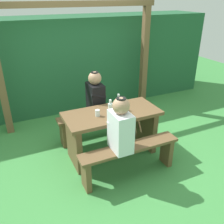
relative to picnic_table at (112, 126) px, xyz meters
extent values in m
plane|color=#3E8841|center=(0.00, 0.00, -0.50)|extent=(12.00, 12.00, 0.00)
cube|color=#225935|center=(0.00, 2.26, 0.44)|extent=(6.40, 1.05, 1.87)
cube|color=brown|center=(-1.40, 1.41, 0.54)|extent=(0.12, 0.12, 2.08)
cube|color=brown|center=(1.40, 1.41, 0.54)|extent=(0.12, 0.12, 2.08)
cube|color=brown|center=(0.00, 1.41, 1.63)|extent=(3.03, 0.10, 0.10)
cube|color=brown|center=(0.00, 0.00, 0.21)|extent=(1.40, 0.64, 0.05)
cube|color=brown|center=(-0.60, 0.00, -0.16)|extent=(0.08, 0.54, 0.68)
cube|color=brown|center=(0.60, 0.00, -0.16)|extent=(0.08, 0.54, 0.68)
cube|color=brown|center=(0.00, -0.56, -0.05)|extent=(1.40, 0.24, 0.04)
cube|color=brown|center=(-0.62, -0.56, -0.28)|extent=(0.07, 0.22, 0.43)
cube|color=brown|center=(0.62, -0.56, -0.28)|extent=(0.07, 0.22, 0.43)
cube|color=brown|center=(0.00, 0.56, -0.05)|extent=(1.40, 0.24, 0.04)
cube|color=brown|center=(-0.62, 0.56, -0.28)|extent=(0.07, 0.22, 0.43)
cube|color=brown|center=(0.62, 0.56, -0.28)|extent=(0.07, 0.22, 0.43)
cube|color=silver|center=(-0.14, -0.56, 0.23)|extent=(0.22, 0.34, 0.52)
sphere|color=tan|center=(-0.14, -0.56, 0.59)|extent=(0.21, 0.21, 0.21)
cylinder|color=black|center=(-0.14, -0.56, 0.68)|extent=(0.12, 0.12, 0.02)
cylinder|color=silver|center=(-0.14, -0.42, 0.34)|extent=(0.25, 0.07, 0.15)
cube|color=black|center=(-0.04, 0.56, 0.23)|extent=(0.22, 0.34, 0.52)
sphere|color=tan|center=(-0.04, 0.56, 0.59)|extent=(0.21, 0.21, 0.21)
cylinder|color=black|center=(-0.04, 0.56, 0.68)|extent=(0.12, 0.12, 0.02)
cylinder|color=black|center=(-0.04, 0.42, 0.34)|extent=(0.25, 0.07, 0.15)
cylinder|color=silver|center=(-0.24, -0.03, 0.28)|extent=(0.07, 0.07, 0.09)
cylinder|color=silver|center=(-0.04, -0.02, 0.31)|extent=(0.07, 0.07, 0.15)
cylinder|color=silver|center=(-0.04, -0.02, 0.41)|extent=(0.04, 0.04, 0.06)
cylinder|color=silver|center=(0.13, 0.05, 0.32)|extent=(0.07, 0.07, 0.19)
cylinder|color=silver|center=(0.13, 0.05, 0.44)|extent=(0.03, 0.03, 0.06)
camera|label=1|loc=(-1.35, -2.90, 1.79)|focal=39.28mm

